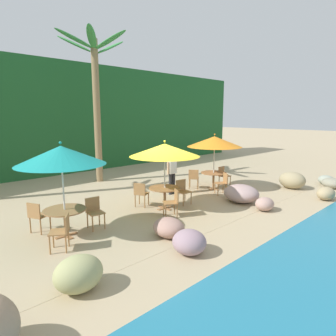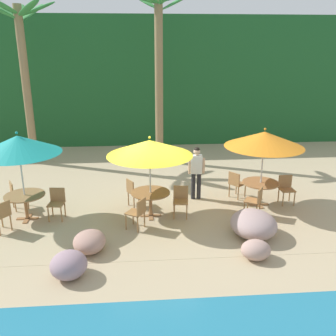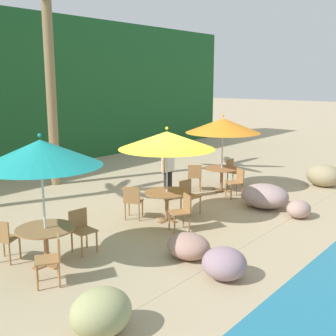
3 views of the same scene
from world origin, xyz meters
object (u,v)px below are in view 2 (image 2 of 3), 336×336
at_px(waiter_in_white, 196,169).
at_px(chair_yellow_seaward, 181,199).
at_px(umbrella_orange, 264,139).
at_px(palm_tree_nearest, 23,57).
at_px(dining_table_yellow, 151,196).
at_px(chair_yellow_left, 138,211).
at_px(chair_teal_left, 1,214).
at_px(chair_orange_seaward, 286,187).
at_px(umbrella_yellow, 150,148).
at_px(chair_yellow_inland, 133,191).
at_px(chair_orange_inland, 236,183).
at_px(chair_teal_seaward, 57,201).
at_px(dining_table_teal, 25,199).
at_px(chair_orange_left, 256,200).
at_px(chair_teal_inland, 16,193).
at_px(dining_table_orange, 260,186).
at_px(palm_tree_second, 158,48).
at_px(umbrella_teal, 18,145).

bearing_deg(waiter_in_white, chair_yellow_seaward, -117.44).
bearing_deg(umbrella_orange, palm_tree_nearest, 147.57).
bearing_deg(chair_yellow_seaward, dining_table_yellow, 178.49).
relative_size(chair_yellow_left, umbrella_orange, 0.36).
xyz_separation_m(chair_teal_left, chair_orange_seaward, (8.06, 1.30, 0.00)).
relative_size(dining_table_yellow, chair_orange_seaward, 1.26).
relative_size(umbrella_yellow, chair_yellow_left, 2.71).
bearing_deg(palm_tree_nearest, chair_yellow_inland, -49.64).
height_order(chair_teal_left, palm_tree_nearest, palm_tree_nearest).
bearing_deg(dining_table_yellow, chair_orange_inland, 22.57).
bearing_deg(chair_teal_seaward, chair_teal_left, -148.52).
distance_m(chair_orange_inland, waiter_in_white, 1.36).
relative_size(dining_table_teal, chair_orange_seaward, 1.26).
bearing_deg(umbrella_orange, chair_orange_seaward, 7.29).
bearing_deg(chair_orange_left, chair_teal_inland, 171.36).
bearing_deg(palm_tree_nearest, chair_orange_inland, -31.06).
relative_size(chair_teal_inland, palm_tree_nearest, 0.14).
xyz_separation_m(dining_table_orange, chair_orange_seaward, (0.85, 0.11, -0.10)).
distance_m(chair_teal_seaward, chair_orange_inland, 5.47).
xyz_separation_m(umbrella_orange, chair_orange_inland, (-0.59, 0.62, -1.56)).
height_order(chair_teal_left, chair_yellow_seaward, same).
relative_size(dining_table_teal, chair_yellow_seaward, 1.26).
xyz_separation_m(chair_yellow_seaward, chair_orange_inland, (1.89, 1.17, 0.00)).
relative_size(chair_yellow_seaward, palm_tree_second, 0.13).
height_order(umbrella_yellow, chair_yellow_inland, umbrella_yellow).
relative_size(chair_teal_inland, chair_orange_seaward, 1.00).
relative_size(chair_teal_seaward, chair_teal_inland, 1.00).
bearing_deg(chair_teal_inland, chair_yellow_inland, -1.69).
xyz_separation_m(umbrella_teal, dining_table_orange, (6.81, 0.44, -1.55)).
bearing_deg(waiter_in_white, chair_orange_left, -43.84).
relative_size(palm_tree_nearest, waiter_in_white, 3.69).
bearing_deg(dining_table_teal, chair_teal_inland, 122.97).
bearing_deg(umbrella_teal, chair_yellow_seaward, -1.45).
bearing_deg(chair_orange_inland, umbrella_orange, -46.39).
relative_size(chair_teal_inland, chair_yellow_left, 1.00).
relative_size(umbrella_teal, dining_table_teal, 2.29).
relative_size(chair_teal_seaward, chair_yellow_inland, 1.00).
bearing_deg(chair_orange_inland, palm_tree_nearest, 148.94).
height_order(dining_table_teal, chair_yellow_seaward, chair_yellow_seaward).
height_order(chair_orange_left, waiter_in_white, waiter_in_white).
xyz_separation_m(chair_orange_inland, palm_tree_nearest, (-7.40, 4.45, 3.72)).
height_order(dining_table_teal, chair_orange_left, chair_orange_left).
distance_m(chair_orange_inland, palm_tree_second, 6.21).
bearing_deg(chair_orange_seaward, dining_table_yellow, -171.41).
bearing_deg(chair_teal_inland, chair_orange_inland, 2.90).
bearing_deg(chair_teal_inland, umbrella_teal, -57.03).
distance_m(chair_yellow_seaward, waiter_in_white, 1.44).
height_order(umbrella_teal, chair_yellow_inland, umbrella_teal).
distance_m(dining_table_orange, chair_orange_left, 0.86).
height_order(chair_teal_left, umbrella_yellow, umbrella_yellow).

